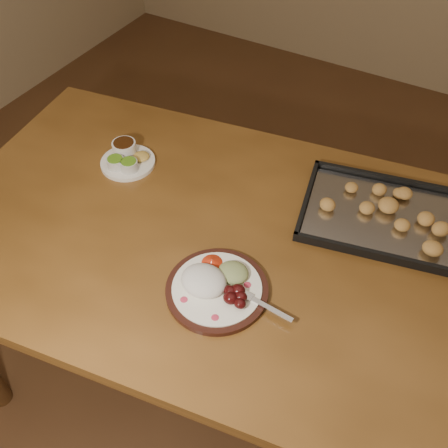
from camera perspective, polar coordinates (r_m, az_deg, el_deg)
The scene contains 5 objects.
ground at distance 2.01m, azimuth 4.38°, elevation -11.02°, with size 4.00×4.00×0.00m, color brown.
dining_table at distance 1.36m, azimuth -0.47°, elevation -3.84°, with size 1.61×1.11×0.75m.
dinner_plate at distance 1.16m, azimuth -0.97°, elevation -7.01°, with size 0.31×0.24×0.06m.
condiment_saucer at distance 1.50m, azimuth -11.09°, elevation 7.40°, with size 0.16×0.16×0.05m.
baking_tray at distance 1.37m, azimuth 17.44°, elevation 1.07°, with size 0.46×0.38×0.04m.
Camera 1 is at (0.39, -0.99, 1.71)m, focal length 40.00 mm.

